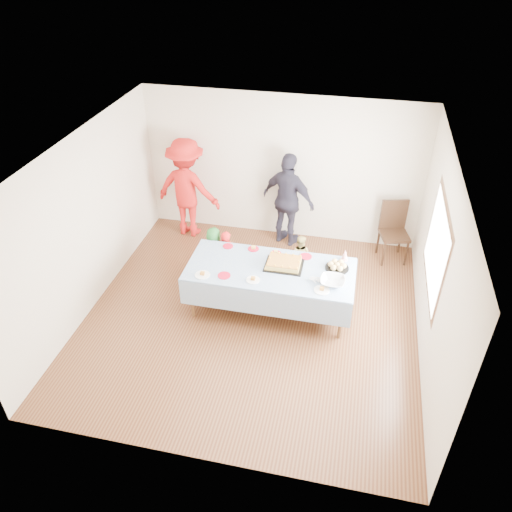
{
  "coord_description": "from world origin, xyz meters",
  "views": [
    {
      "loc": [
        1.32,
        -5.64,
        5.19
      ],
      "look_at": [
        0.01,
        0.3,
        0.94
      ],
      "focal_mm": 35.0,
      "sensor_mm": 36.0,
      "label": 1
    }
  ],
  "objects_px": {
    "party_table": "(270,271)",
    "dining_chair": "(394,228)",
    "adult_left": "(187,188)",
    "birthday_cake": "(284,263)"
  },
  "relations": [
    {
      "from": "party_table",
      "to": "dining_chair",
      "type": "xyz_separation_m",
      "value": [
        1.83,
        1.89,
        -0.12
      ]
    },
    {
      "from": "birthday_cake",
      "to": "adult_left",
      "type": "relative_size",
      "value": 0.3
    },
    {
      "from": "birthday_cake",
      "to": "dining_chair",
      "type": "distance_m",
      "value": 2.44
    },
    {
      "from": "dining_chair",
      "to": "adult_left",
      "type": "bearing_deg",
      "value": 165.17
    },
    {
      "from": "party_table",
      "to": "birthday_cake",
      "type": "bearing_deg",
      "value": 30.29
    },
    {
      "from": "party_table",
      "to": "dining_chair",
      "type": "relative_size",
      "value": 2.31
    },
    {
      "from": "adult_left",
      "to": "birthday_cake",
      "type": "bearing_deg",
      "value": 147.54
    },
    {
      "from": "dining_chair",
      "to": "adult_left",
      "type": "height_order",
      "value": "adult_left"
    },
    {
      "from": "dining_chair",
      "to": "adult_left",
      "type": "xyz_separation_m",
      "value": [
        -3.77,
        0.01,
        0.35
      ]
    },
    {
      "from": "dining_chair",
      "to": "birthday_cake",
      "type": "bearing_deg",
      "value": -147.54
    }
  ]
}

